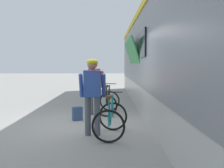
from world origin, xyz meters
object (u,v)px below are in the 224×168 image
bicycle_near_teal (111,119)px  bicycle_far_black (108,102)px  train_car (204,52)px  cyclist_far_in_red (94,82)px  backpack_on_platform (77,114)px  cyclist_near_in_blue (92,90)px

bicycle_near_teal → bicycle_far_black: same height
train_car → cyclist_far_in_red: (-3.00, 1.43, -0.91)m
train_car → backpack_on_platform: size_ratio=52.69×
train_car → bicycle_near_teal: bearing=-156.6°
cyclist_far_in_red → bicycle_near_teal: size_ratio=1.55×
bicycle_far_black → backpack_on_platform: bicycle_far_black is taller
backpack_on_platform → bicycle_near_teal: bearing=-82.2°
train_car → cyclist_far_in_red: size_ratio=11.96×
cyclist_near_in_blue → cyclist_far_in_red: (-0.10, 2.41, 0.00)m
bicycle_far_black → cyclist_near_in_blue: bearing=-97.5°
bicycle_near_teal → backpack_on_platform: (-0.97, 1.65, -0.20)m
cyclist_far_in_red → backpack_on_platform: 1.29m
train_car → bicycle_near_teal: 3.12m
train_car → backpack_on_platform: (-3.45, 0.58, -1.77)m
cyclist_near_in_blue → bicycle_far_black: (0.34, 2.56, -0.65)m
bicycle_near_teal → train_car: bearing=23.4°
bicycle_far_black → cyclist_far_in_red: bearing=-161.5°
train_car → cyclist_near_in_blue: size_ratio=11.96×
train_car → bicycle_far_black: (-2.56, 1.58, -1.56)m
train_car → bicycle_far_black: 3.39m
cyclist_far_in_red → backpack_on_platform: bearing=-117.7°
cyclist_near_in_blue → backpack_on_platform: cyclist_near_in_blue is taller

